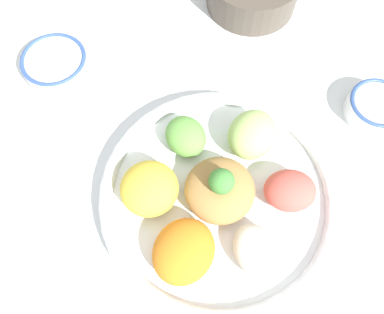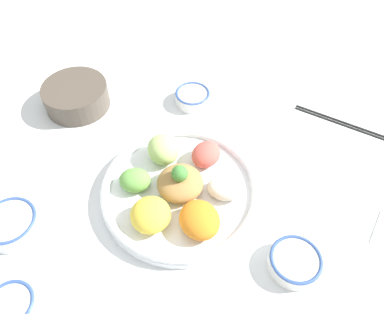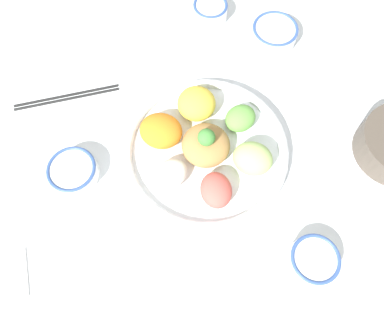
{
  "view_description": "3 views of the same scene",
  "coord_description": "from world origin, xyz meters",
  "px_view_note": "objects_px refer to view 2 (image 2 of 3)",
  "views": [
    {
      "loc": [
        -0.21,
        0.03,
        0.55
      ],
      "look_at": [
        0.02,
        0.05,
        0.04
      ],
      "focal_mm": 35.0,
      "sensor_mm": 36.0,
      "label": 1
    },
    {
      "loc": [
        -0.35,
        0.35,
        0.71
      ],
      "look_at": [
        -0.03,
        -0.04,
        0.09
      ],
      "focal_mm": 35.0,
      "sensor_mm": 36.0,
      "label": 2
    },
    {
      "loc": [
        -0.11,
        -0.32,
        0.75
      ],
      "look_at": [
        -0.07,
        -0.02,
        0.05
      ],
      "focal_mm": 35.0,
      "sensor_mm": 36.0,
      "label": 3
    }
  ],
  "objects_px": {
    "rice_bowl_blue": "(13,307)",
    "rice_bowl_plain": "(193,97)",
    "sauce_bowl_dark": "(295,262)",
    "serving_spoon_extra": "(374,240)",
    "side_serving_bowl": "(76,95)",
    "chopsticks_pair_near": "(340,122)",
    "sauce_bowl_red": "(11,224)",
    "salad_platter": "(180,189)"
  },
  "relations": [
    {
      "from": "side_serving_bowl",
      "to": "serving_spoon_extra",
      "type": "height_order",
      "value": "side_serving_bowl"
    },
    {
      "from": "side_serving_bowl",
      "to": "chopsticks_pair_near",
      "type": "distance_m",
      "value": 0.71
    },
    {
      "from": "rice_bowl_plain",
      "to": "chopsticks_pair_near",
      "type": "height_order",
      "value": "rice_bowl_plain"
    },
    {
      "from": "chopsticks_pair_near",
      "to": "sauce_bowl_red",
      "type": "bearing_deg",
      "value": -128.34
    },
    {
      "from": "rice_bowl_blue",
      "to": "chopsticks_pair_near",
      "type": "xyz_separation_m",
      "value": [
        -0.25,
        -0.82,
        -0.02
      ]
    },
    {
      "from": "serving_spoon_extra",
      "to": "sauce_bowl_dark",
      "type": "bearing_deg",
      "value": 139.08
    },
    {
      "from": "salad_platter",
      "to": "rice_bowl_plain",
      "type": "distance_m",
      "value": 0.31
    },
    {
      "from": "salad_platter",
      "to": "rice_bowl_plain",
      "type": "bearing_deg",
      "value": -56.19
    },
    {
      "from": "salad_platter",
      "to": "side_serving_bowl",
      "type": "bearing_deg",
      "value": -6.99
    },
    {
      "from": "side_serving_bowl",
      "to": "sauce_bowl_dark",
      "type": "bearing_deg",
      "value": 176.99
    },
    {
      "from": "side_serving_bowl",
      "to": "rice_bowl_blue",
      "type": "bearing_deg",
      "value": 128.09
    },
    {
      "from": "salad_platter",
      "to": "chopsticks_pair_near",
      "type": "distance_m",
      "value": 0.48
    },
    {
      "from": "sauce_bowl_red",
      "to": "side_serving_bowl",
      "type": "xyz_separation_m",
      "value": [
        0.19,
        -0.34,
        0.01
      ]
    },
    {
      "from": "rice_bowl_blue",
      "to": "side_serving_bowl",
      "type": "xyz_separation_m",
      "value": [
        0.34,
        -0.43,
        0.01
      ]
    },
    {
      "from": "sauce_bowl_dark",
      "to": "rice_bowl_plain",
      "type": "bearing_deg",
      "value": -28.16
    },
    {
      "from": "rice_bowl_blue",
      "to": "rice_bowl_plain",
      "type": "distance_m",
      "value": 0.65
    },
    {
      "from": "sauce_bowl_red",
      "to": "chopsticks_pair_near",
      "type": "distance_m",
      "value": 0.83
    },
    {
      "from": "sauce_bowl_dark",
      "to": "chopsticks_pair_near",
      "type": "distance_m",
      "value": 0.44
    },
    {
      "from": "rice_bowl_blue",
      "to": "rice_bowl_plain",
      "type": "bearing_deg",
      "value": -80.94
    },
    {
      "from": "sauce_bowl_dark",
      "to": "rice_bowl_plain",
      "type": "relative_size",
      "value": 1.08
    },
    {
      "from": "rice_bowl_plain",
      "to": "side_serving_bowl",
      "type": "distance_m",
      "value": 0.31
    },
    {
      "from": "sauce_bowl_dark",
      "to": "sauce_bowl_red",
      "type": "bearing_deg",
      "value": 31.2
    },
    {
      "from": "rice_bowl_plain",
      "to": "chopsticks_pair_near",
      "type": "distance_m",
      "value": 0.4
    },
    {
      "from": "sauce_bowl_red",
      "to": "sauce_bowl_dark",
      "type": "relative_size",
      "value": 1.09
    },
    {
      "from": "sauce_bowl_dark",
      "to": "chopsticks_pair_near",
      "type": "relative_size",
      "value": 0.43
    },
    {
      "from": "sauce_bowl_dark",
      "to": "serving_spoon_extra",
      "type": "xyz_separation_m",
      "value": [
        -0.1,
        -0.15,
        -0.02
      ]
    },
    {
      "from": "rice_bowl_blue",
      "to": "serving_spoon_extra",
      "type": "distance_m",
      "value": 0.71
    },
    {
      "from": "sauce_bowl_red",
      "to": "rice_bowl_plain",
      "type": "distance_m",
      "value": 0.54
    },
    {
      "from": "sauce_bowl_red",
      "to": "rice_bowl_blue",
      "type": "bearing_deg",
      "value": 146.61
    },
    {
      "from": "rice_bowl_plain",
      "to": "rice_bowl_blue",
      "type": "bearing_deg",
      "value": 99.06
    },
    {
      "from": "side_serving_bowl",
      "to": "serving_spoon_extra",
      "type": "relative_size",
      "value": 1.32
    },
    {
      "from": "sauce_bowl_red",
      "to": "sauce_bowl_dark",
      "type": "distance_m",
      "value": 0.58
    },
    {
      "from": "salad_platter",
      "to": "rice_bowl_blue",
      "type": "bearing_deg",
      "value": 79.66
    },
    {
      "from": "side_serving_bowl",
      "to": "chopsticks_pair_near",
      "type": "bearing_deg",
      "value": -146.41
    },
    {
      "from": "rice_bowl_blue",
      "to": "rice_bowl_plain",
      "type": "xyz_separation_m",
      "value": [
        0.1,
        -0.64,
        -0.0
      ]
    },
    {
      "from": "rice_bowl_plain",
      "to": "serving_spoon_extra",
      "type": "bearing_deg",
      "value": 171.0
    },
    {
      "from": "rice_bowl_blue",
      "to": "chopsticks_pair_near",
      "type": "distance_m",
      "value": 0.86
    },
    {
      "from": "salad_platter",
      "to": "side_serving_bowl",
      "type": "distance_m",
      "value": 0.41
    },
    {
      "from": "sauce_bowl_dark",
      "to": "side_serving_bowl",
      "type": "distance_m",
      "value": 0.69
    },
    {
      "from": "rice_bowl_plain",
      "to": "serving_spoon_extra",
      "type": "relative_size",
      "value": 0.72
    },
    {
      "from": "salad_platter",
      "to": "sauce_bowl_red",
      "type": "bearing_deg",
      "value": 53.12
    },
    {
      "from": "sauce_bowl_dark",
      "to": "serving_spoon_extra",
      "type": "distance_m",
      "value": 0.19
    }
  ]
}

